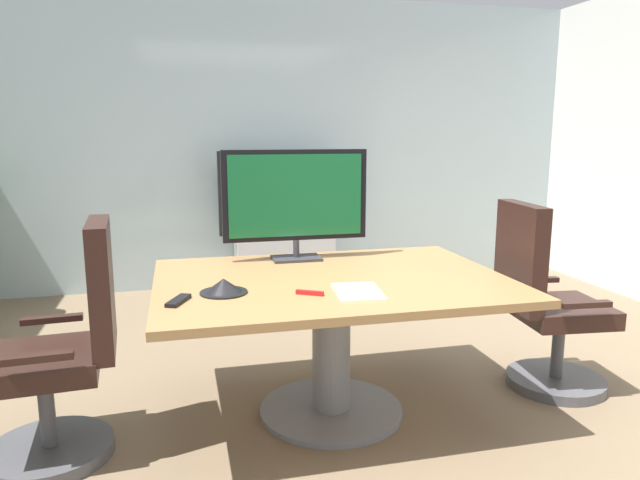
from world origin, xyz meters
The scene contains 11 objects.
ground_plane centered at (0.00, 0.00, 0.00)m, with size 7.29×7.29×0.00m, color #7A664C.
wall_back_glass_partition centered at (0.00, 2.89, 1.36)m, with size 6.29×0.10×2.72m, color #9EB2B7.
conference_table centered at (-0.08, 0.07, 0.56)m, with size 1.77×1.28×0.74m.
office_chair_left centered at (-1.36, -0.03, 0.46)m, with size 0.61×0.59×1.09m.
office_chair_right centered at (1.19, 0.08, 0.46)m, with size 0.62×0.59×1.09m.
tv_monitor centered at (-0.17, 0.54, 1.10)m, with size 0.84×0.18×0.64m.
wall_display_unit centered at (0.12, 2.53, 0.44)m, with size 1.20×0.36×1.31m.
conference_phone centered at (-0.64, -0.10, 0.78)m, with size 0.22×0.22×0.07m.
remote_control centered at (-0.85, -0.20, 0.75)m, with size 0.05×0.17×0.02m, color black.
whiteboard_marker centered at (-0.26, -0.22, 0.75)m, with size 0.13×0.02×0.02m, color red.
paper_notepad centered at (-0.03, -0.23, 0.75)m, with size 0.21×0.30×0.01m, color white.
Camera 1 is at (-0.83, -2.73, 1.48)m, focal length 32.67 mm.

